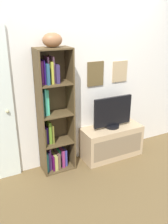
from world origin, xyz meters
name	(u,v)px	position (x,y,z in m)	size (l,w,h in m)	color
ground	(128,196)	(0.00, 0.00, -0.02)	(5.20, 5.20, 0.04)	brown
back_wall	(88,82)	(0.00, 1.13, 1.21)	(4.80, 0.08, 2.41)	silver
bookshelf	(52,118)	(-0.62, 0.98, 0.80)	(0.46, 0.30, 1.75)	#503E23
football	(52,40)	(-0.58, 0.95, 1.84)	(0.25, 0.18, 0.18)	#94603C
tv_stand	(111,141)	(0.31, 0.89, 0.25)	(0.95, 0.41, 0.50)	tan
television	(113,113)	(0.31, 0.89, 0.74)	(0.63, 0.22, 0.49)	black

